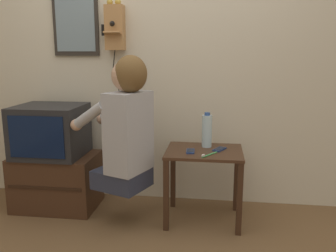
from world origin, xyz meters
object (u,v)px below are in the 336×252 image
at_px(cell_phone_spare, 220,149).
at_px(wall_phone_antique, 115,27).
at_px(cell_phone_held, 190,151).
at_px(water_bottle, 207,131).
at_px(person, 126,124).
at_px(television, 50,131).
at_px(framed_picture, 76,25).
at_px(toothbrush, 209,155).

bearing_deg(cell_phone_spare, wall_phone_antique, -172.24).
distance_m(cell_phone_held, water_bottle, 0.23).
distance_m(person, television, 0.74).
bearing_deg(water_bottle, person, -155.48).
bearing_deg(cell_phone_spare, person, -138.02).
bearing_deg(television, cell_phone_spare, -1.92).
height_order(wall_phone_antique, water_bottle, wall_phone_antique).
xyz_separation_m(framed_picture, cell_phone_spare, (1.24, -0.35, -0.95)).
height_order(person, cell_phone_held, person).
xyz_separation_m(cell_phone_held, water_bottle, (0.12, 0.16, 0.12)).
xyz_separation_m(television, framed_picture, (0.14, 0.31, 0.86)).
relative_size(television, cell_phone_held, 4.22).
height_order(wall_phone_antique, cell_phone_spare, wall_phone_antique).
bearing_deg(cell_phone_held, water_bottle, 51.98).
bearing_deg(television, wall_phone_antique, 27.88).
bearing_deg(television, cell_phone_held, -6.28).
bearing_deg(toothbrush, framed_picture, 10.47).
xyz_separation_m(person, cell_phone_held, (0.46, 0.10, -0.22)).
distance_m(television, cell_phone_spare, 1.38).
bearing_deg(wall_phone_antique, cell_phone_spare, -19.20).
relative_size(television, water_bottle, 1.95).
bearing_deg(cell_phone_held, wall_phone_antique, 146.99).
bearing_deg(toothbrush, water_bottle, -50.58).
bearing_deg(toothbrush, wall_phone_antique, 4.11).
bearing_deg(person, cell_phone_held, -55.87).
relative_size(person, cell_phone_spare, 7.15).
distance_m(television, toothbrush, 1.32).
height_order(water_bottle, toothbrush, water_bottle).
height_order(cell_phone_spare, water_bottle, water_bottle).
height_order(person, framed_picture, framed_picture).
distance_m(television, wall_phone_antique, 1.00).
distance_m(person, wall_phone_antique, 0.89).
bearing_deg(television, toothbrush, -9.14).
distance_m(wall_phone_antique, framed_picture, 0.36).
distance_m(television, cell_phone_held, 1.17).
xyz_separation_m(cell_phone_held, toothbrush, (0.14, -0.08, 0.00)).
relative_size(wall_phone_antique, toothbrush, 5.05).
distance_m(framed_picture, cell_phone_spare, 1.60).
xyz_separation_m(wall_phone_antique, framed_picture, (-0.35, 0.04, 0.03)).
relative_size(person, framed_picture, 1.90).
height_order(cell_phone_held, water_bottle, water_bottle).
height_order(television, water_bottle, television).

